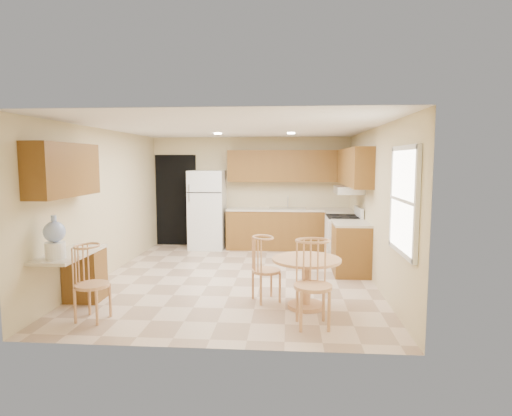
# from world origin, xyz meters

# --- Properties ---
(floor) EXTENTS (5.50, 5.50, 0.00)m
(floor) POSITION_xyz_m (0.00, 0.00, 0.00)
(floor) COLOR beige
(floor) RESTS_ON ground
(ceiling) EXTENTS (4.50, 5.50, 0.02)m
(ceiling) POSITION_xyz_m (0.00, 0.00, 2.50)
(ceiling) COLOR white
(ceiling) RESTS_ON wall_back
(wall_back) EXTENTS (4.50, 0.02, 2.50)m
(wall_back) POSITION_xyz_m (0.00, 2.75, 1.25)
(wall_back) COLOR #C6B785
(wall_back) RESTS_ON floor
(wall_front) EXTENTS (4.50, 0.02, 2.50)m
(wall_front) POSITION_xyz_m (0.00, -2.75, 1.25)
(wall_front) COLOR #C6B785
(wall_front) RESTS_ON floor
(wall_left) EXTENTS (0.02, 5.50, 2.50)m
(wall_left) POSITION_xyz_m (-2.25, 0.00, 1.25)
(wall_left) COLOR #C6B785
(wall_left) RESTS_ON floor
(wall_right) EXTENTS (0.02, 5.50, 2.50)m
(wall_right) POSITION_xyz_m (2.25, 0.00, 1.25)
(wall_right) COLOR #C6B785
(wall_right) RESTS_ON floor
(doorway) EXTENTS (0.90, 0.02, 2.10)m
(doorway) POSITION_xyz_m (-1.75, 2.73, 1.05)
(doorway) COLOR black
(doorway) RESTS_ON floor
(base_cab_back) EXTENTS (2.75, 0.60, 0.87)m
(base_cab_back) POSITION_xyz_m (0.88, 2.45, 0.43)
(base_cab_back) COLOR brown
(base_cab_back) RESTS_ON floor
(counter_back) EXTENTS (2.75, 0.63, 0.04)m
(counter_back) POSITION_xyz_m (0.88, 2.45, 0.89)
(counter_back) COLOR beige
(counter_back) RESTS_ON base_cab_back
(base_cab_right_a) EXTENTS (0.60, 0.59, 0.87)m
(base_cab_right_a) POSITION_xyz_m (1.95, 1.85, 0.43)
(base_cab_right_a) COLOR brown
(base_cab_right_a) RESTS_ON floor
(counter_right_a) EXTENTS (0.63, 0.59, 0.04)m
(counter_right_a) POSITION_xyz_m (1.95, 1.85, 0.89)
(counter_right_a) COLOR beige
(counter_right_a) RESTS_ON base_cab_right_a
(base_cab_right_b) EXTENTS (0.60, 0.80, 0.87)m
(base_cab_right_b) POSITION_xyz_m (1.95, 0.40, 0.43)
(base_cab_right_b) COLOR brown
(base_cab_right_b) RESTS_ON floor
(counter_right_b) EXTENTS (0.63, 0.80, 0.04)m
(counter_right_b) POSITION_xyz_m (1.95, 0.40, 0.89)
(counter_right_b) COLOR beige
(counter_right_b) RESTS_ON base_cab_right_b
(upper_cab_back) EXTENTS (2.75, 0.33, 0.70)m
(upper_cab_back) POSITION_xyz_m (0.88, 2.58, 1.85)
(upper_cab_back) COLOR brown
(upper_cab_back) RESTS_ON wall_back
(upper_cab_right) EXTENTS (0.33, 2.42, 0.70)m
(upper_cab_right) POSITION_xyz_m (2.08, 1.21, 1.85)
(upper_cab_right) COLOR brown
(upper_cab_right) RESTS_ON wall_right
(upper_cab_left) EXTENTS (0.33, 1.40, 0.70)m
(upper_cab_left) POSITION_xyz_m (-2.08, -1.60, 1.85)
(upper_cab_left) COLOR brown
(upper_cab_left) RESTS_ON wall_left
(sink) EXTENTS (0.78, 0.44, 0.01)m
(sink) POSITION_xyz_m (0.85, 2.45, 0.91)
(sink) COLOR silver
(sink) RESTS_ON counter_back
(range_hood) EXTENTS (0.50, 0.76, 0.14)m
(range_hood) POSITION_xyz_m (2.00, 1.18, 1.42)
(range_hood) COLOR silver
(range_hood) RESTS_ON upper_cab_right
(desk_pedestal) EXTENTS (0.48, 0.42, 0.72)m
(desk_pedestal) POSITION_xyz_m (-2.00, -1.32, 0.36)
(desk_pedestal) COLOR brown
(desk_pedestal) RESTS_ON floor
(desk_top) EXTENTS (0.50, 1.20, 0.04)m
(desk_top) POSITION_xyz_m (-2.00, -1.70, 0.75)
(desk_top) COLOR beige
(desk_top) RESTS_ON desk_pedestal
(window) EXTENTS (0.06, 1.12, 1.30)m
(window) POSITION_xyz_m (2.23, -1.85, 1.50)
(window) COLOR white
(window) RESTS_ON wall_right
(can_light_a) EXTENTS (0.14, 0.14, 0.02)m
(can_light_a) POSITION_xyz_m (-0.50, 1.20, 2.48)
(can_light_a) COLOR white
(can_light_a) RESTS_ON ceiling
(can_light_b) EXTENTS (0.14, 0.14, 0.02)m
(can_light_b) POSITION_xyz_m (0.90, 1.20, 2.48)
(can_light_b) COLOR white
(can_light_b) RESTS_ON ceiling
(refrigerator) EXTENTS (0.77, 0.75, 1.75)m
(refrigerator) POSITION_xyz_m (-0.95, 2.40, 0.88)
(refrigerator) COLOR white
(refrigerator) RESTS_ON floor
(stove) EXTENTS (0.65, 0.76, 1.09)m
(stove) POSITION_xyz_m (1.92, 1.18, 0.47)
(stove) COLOR white
(stove) RESTS_ON floor
(dining_table) EXTENTS (0.92, 0.92, 0.68)m
(dining_table) POSITION_xyz_m (1.10, -1.41, 0.44)
(dining_table) COLOR tan
(dining_table) RESTS_ON floor
(chair_table_a) EXTENTS (0.40, 0.52, 0.91)m
(chair_table_a) POSITION_xyz_m (0.55, -1.25, 0.56)
(chair_table_a) COLOR tan
(chair_table_a) RESTS_ON floor
(chair_table_b) EXTENTS (0.46, 0.46, 1.03)m
(chair_table_b) POSITION_xyz_m (1.15, -2.16, 0.63)
(chair_table_b) COLOR tan
(chair_table_b) RESTS_ON floor
(chair_desk) EXTENTS (0.41, 0.53, 0.93)m
(chair_desk) POSITION_xyz_m (-1.55, -2.14, 0.57)
(chair_desk) COLOR tan
(chair_desk) RESTS_ON floor
(water_crock) EXTENTS (0.26, 0.26, 0.54)m
(water_crock) POSITION_xyz_m (-2.00, -2.05, 1.01)
(water_crock) COLOR white
(water_crock) RESTS_ON desk_top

